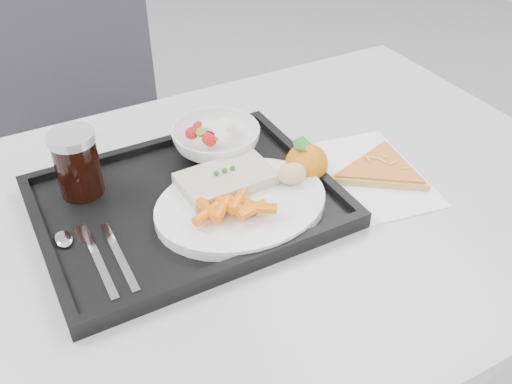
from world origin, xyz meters
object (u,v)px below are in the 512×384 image
(tangerine, at_px, (307,163))
(pizza_slice, at_px, (381,169))
(dinner_plate, at_px, (241,205))
(tray, at_px, (187,203))
(chair, at_px, (91,140))
(cola_glass, at_px, (77,162))
(salad_bowl, at_px, (216,140))
(table, at_px, (242,240))

(tangerine, distance_m, pizza_slice, 0.13)
(dinner_plate, bearing_deg, tray, 136.83)
(chair, bearing_deg, tray, -88.16)
(chair, height_order, cola_glass, chair)
(chair, xyz_separation_m, dinner_plate, (0.08, -0.68, 0.24))
(chair, height_order, salad_bowl, chair)
(table, distance_m, cola_glass, 0.29)
(salad_bowl, distance_m, tangerine, 0.17)
(table, relative_size, chair, 1.29)
(dinner_plate, relative_size, tangerine, 3.12)
(cola_glass, height_order, pizza_slice, cola_glass)
(salad_bowl, relative_size, tangerine, 1.76)
(chair, height_order, tangerine, chair)
(dinner_plate, bearing_deg, chair, 97.14)
(tray, xyz_separation_m, dinner_plate, (0.07, -0.06, 0.02))
(salad_bowl, bearing_deg, cola_glass, -179.43)
(table, relative_size, tangerine, 13.87)
(dinner_plate, distance_m, salad_bowl, 0.17)
(table, height_order, chair, chair)
(cola_glass, height_order, tangerine, cola_glass)
(table, distance_m, dinner_plate, 0.09)
(table, xyz_separation_m, tray, (-0.07, 0.04, 0.08))
(tray, bearing_deg, cola_glass, 143.67)
(pizza_slice, bearing_deg, salad_bowl, 141.86)
(table, distance_m, tangerine, 0.17)
(cola_glass, relative_size, pizza_slice, 0.48)
(cola_glass, bearing_deg, tangerine, -20.68)
(pizza_slice, bearing_deg, tangerine, 159.33)
(table, bearing_deg, salad_bowl, 79.52)
(chair, xyz_separation_m, tray, (0.02, -0.62, 0.22))
(chair, height_order, dinner_plate, chair)
(salad_bowl, bearing_deg, tray, -134.47)
(cola_glass, bearing_deg, pizza_slice, -20.68)
(cola_glass, bearing_deg, table, -34.26)
(salad_bowl, height_order, tangerine, tangerine)
(table, bearing_deg, dinner_plate, -114.68)
(table, bearing_deg, tray, 149.86)
(dinner_plate, height_order, salad_bowl, salad_bowl)
(table, xyz_separation_m, cola_glass, (-0.21, 0.14, 0.14))
(chair, xyz_separation_m, tangerine, (0.22, -0.65, 0.25))
(chair, relative_size, salad_bowl, 6.11)
(salad_bowl, xyz_separation_m, tangerine, (0.10, -0.13, -0.00))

